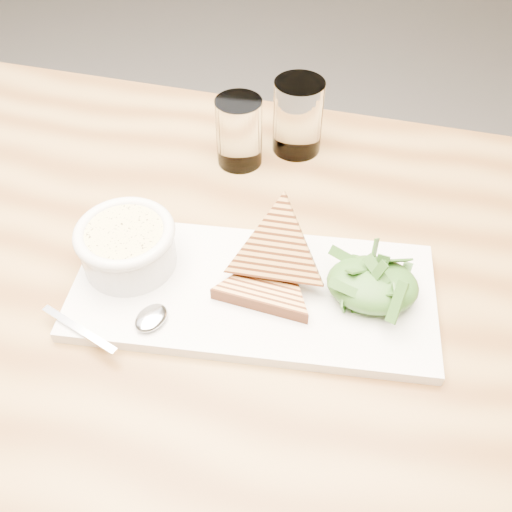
% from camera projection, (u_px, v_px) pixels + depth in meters
% --- Properties ---
extents(floor, '(6.00, 6.00, 0.00)m').
position_uv_depth(floor, '(185.00, 446.00, 1.33)').
color(floor, slate).
rests_on(floor, ground).
extents(table_top, '(1.17, 0.83, 0.04)m').
position_uv_depth(table_top, '(210.00, 262.00, 0.76)').
color(table_top, olive).
rests_on(table_top, ground).
extents(table_leg_bl, '(0.06, 0.06, 0.69)m').
position_uv_depth(table_leg_bl, '(37.00, 240.00, 1.30)').
color(table_leg_bl, olive).
rests_on(table_leg_bl, ground).
extents(table_leg_br, '(0.06, 0.06, 0.69)m').
position_uv_depth(table_leg_br, '(490.00, 299.00, 1.19)').
color(table_leg_br, olive).
rests_on(table_leg_br, ground).
extents(platter, '(0.44, 0.21, 0.02)m').
position_uv_depth(platter, '(253.00, 291.00, 0.69)').
color(platter, white).
rests_on(platter, table_top).
extents(soup_bowl, '(0.11, 0.11, 0.05)m').
position_uv_depth(soup_bowl, '(128.00, 250.00, 0.70)').
color(soup_bowl, white).
rests_on(soup_bowl, platter).
extents(soup, '(0.10, 0.10, 0.01)m').
position_uv_depth(soup, '(124.00, 234.00, 0.68)').
color(soup, '#E4D688').
rests_on(soup, soup_bowl).
extents(bowl_rim, '(0.12, 0.12, 0.01)m').
position_uv_depth(bowl_rim, '(124.00, 233.00, 0.68)').
color(bowl_rim, white).
rests_on(bowl_rim, soup_bowl).
extents(sandwich_flat, '(0.16, 0.16, 0.02)m').
position_uv_depth(sandwich_flat, '(267.00, 285.00, 0.68)').
color(sandwich_flat, tan).
rests_on(sandwich_flat, platter).
extents(sandwich_lean, '(0.14, 0.15, 0.15)m').
position_uv_depth(sandwich_lean, '(277.00, 250.00, 0.67)').
color(sandwich_lean, tan).
rests_on(sandwich_lean, sandwich_flat).
extents(salad_base, '(0.11, 0.08, 0.04)m').
position_uv_depth(salad_base, '(372.00, 284.00, 0.66)').
color(salad_base, '#1B4A19').
rests_on(salad_base, platter).
extents(arugula_pile, '(0.11, 0.10, 0.05)m').
position_uv_depth(arugula_pile, '(373.00, 281.00, 0.66)').
color(arugula_pile, '#3D6522').
rests_on(arugula_pile, platter).
extents(spoon_bowl, '(0.05, 0.05, 0.01)m').
position_uv_depth(spoon_bowl, '(151.00, 318.00, 0.65)').
color(spoon_bowl, silver).
rests_on(spoon_bowl, platter).
extents(spoon_handle, '(0.10, 0.05, 0.00)m').
position_uv_depth(spoon_handle, '(79.00, 329.00, 0.64)').
color(spoon_handle, silver).
rests_on(spoon_handle, platter).
extents(glass_near, '(0.07, 0.07, 0.10)m').
position_uv_depth(glass_near, '(239.00, 132.00, 0.84)').
color(glass_near, white).
rests_on(glass_near, table_top).
extents(glass_far, '(0.08, 0.08, 0.11)m').
position_uv_depth(glass_far, '(298.00, 117.00, 0.86)').
color(glass_far, white).
rests_on(glass_far, table_top).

